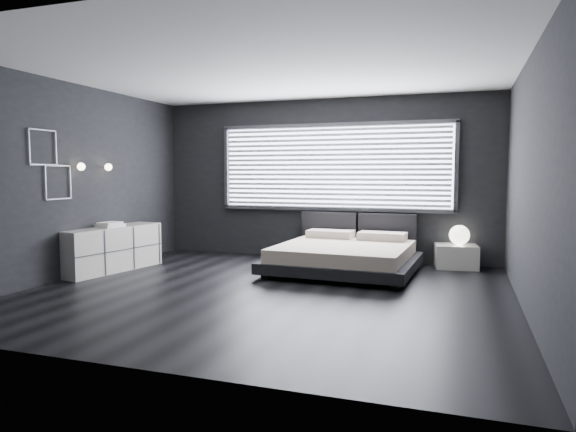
% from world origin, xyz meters
% --- Properties ---
extents(room, '(6.04, 6.00, 2.80)m').
position_xyz_m(room, '(0.00, 0.00, 1.40)').
color(room, black).
rests_on(room, ground).
extents(window, '(4.14, 0.09, 1.52)m').
position_xyz_m(window, '(0.20, 2.70, 1.61)').
color(window, white).
rests_on(window, ground).
extents(headboard, '(1.96, 0.16, 0.52)m').
position_xyz_m(headboard, '(0.66, 2.64, 0.57)').
color(headboard, black).
rests_on(headboard, ground).
extents(sconce_near, '(0.18, 0.11, 0.11)m').
position_xyz_m(sconce_near, '(-2.88, 0.05, 1.60)').
color(sconce_near, silver).
rests_on(sconce_near, ground).
extents(sconce_far, '(0.18, 0.11, 0.11)m').
position_xyz_m(sconce_far, '(-2.88, 0.65, 1.60)').
color(sconce_far, silver).
rests_on(sconce_far, ground).
extents(wall_art_upper, '(0.01, 0.48, 0.48)m').
position_xyz_m(wall_art_upper, '(-2.98, -0.55, 1.85)').
color(wall_art_upper, '#47474C').
rests_on(wall_art_upper, ground).
extents(wall_art_lower, '(0.01, 0.48, 0.48)m').
position_xyz_m(wall_art_lower, '(-2.98, -0.30, 1.38)').
color(wall_art_lower, '#47474C').
rests_on(wall_art_lower, ground).
extents(bed, '(2.22, 2.13, 0.55)m').
position_xyz_m(bed, '(0.66, 1.59, 0.26)').
color(bed, black).
rests_on(bed, ground).
extents(nightstand, '(0.71, 0.62, 0.37)m').
position_xyz_m(nightstand, '(2.26, 2.50, 0.19)').
color(nightstand, silver).
rests_on(nightstand, ground).
extents(orb_lamp, '(0.31, 0.31, 0.31)m').
position_xyz_m(orb_lamp, '(2.31, 2.49, 0.53)').
color(orb_lamp, white).
rests_on(orb_lamp, nightstand).
extents(dresser, '(0.77, 1.77, 0.68)m').
position_xyz_m(dresser, '(-2.78, 0.53, 0.34)').
color(dresser, silver).
rests_on(dresser, ground).
extents(book_stack, '(0.34, 0.41, 0.08)m').
position_xyz_m(book_stack, '(-2.77, 0.51, 0.72)').
color(book_stack, silver).
rests_on(book_stack, dresser).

